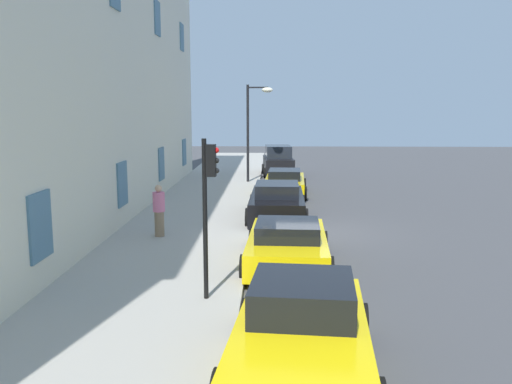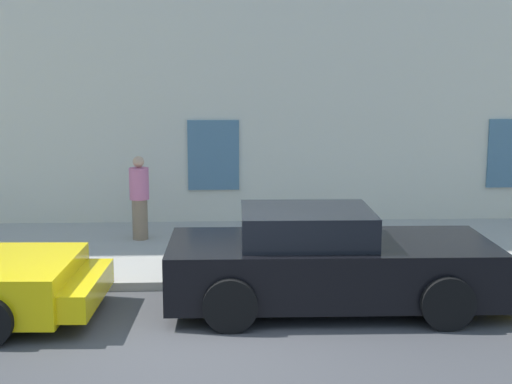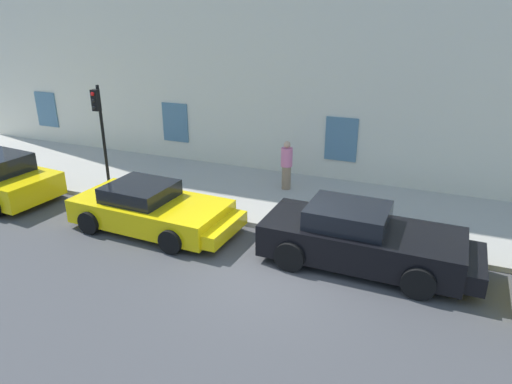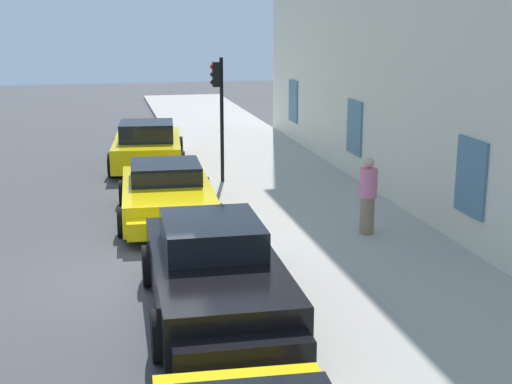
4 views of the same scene
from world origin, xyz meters
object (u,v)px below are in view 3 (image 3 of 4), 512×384
object	(u,v)px
sportscar_white_middle	(368,241)
traffic_light	(100,120)
pedestrian_admiring	(287,165)
sportscar_yellow_flank	(156,210)

from	to	relation	value
sportscar_white_middle	traffic_light	distance (m)	9.19
traffic_light	pedestrian_admiring	distance (m)	6.16
sportscar_yellow_flank	sportscar_white_middle	world-z (taller)	sportscar_white_middle
sportscar_yellow_flank	traffic_light	world-z (taller)	traffic_light
pedestrian_admiring	traffic_light	bearing A→B (deg)	-158.08
sportscar_yellow_flank	traffic_light	bearing A→B (deg)	150.46
sportscar_white_middle	pedestrian_admiring	bearing A→B (deg)	131.61
sportscar_yellow_flank	sportscar_white_middle	bearing A→B (deg)	2.20
sportscar_white_middle	pedestrian_admiring	world-z (taller)	pedestrian_admiring
sportscar_white_middle	sportscar_yellow_flank	bearing A→B (deg)	-177.80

